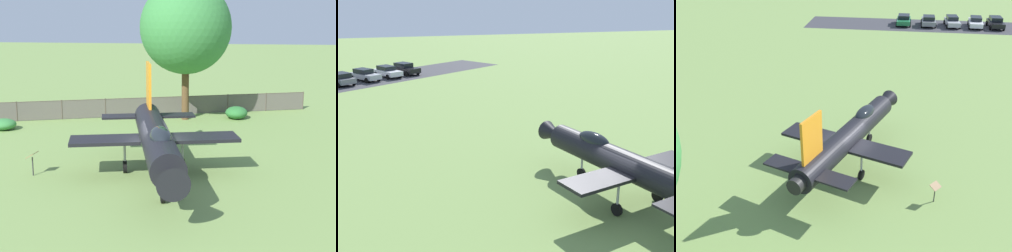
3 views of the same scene
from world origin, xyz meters
The scene contains 7 objects.
ground_plane centered at (0.00, 0.00, 0.00)m, with size 200.00×200.00×0.00m, color #75934C.
parking_strip centered at (-37.55, -13.22, 0.00)m, with size 41.99×8.00×0.00m, color #38383D.
display_jet centered at (-0.34, -0.08, 2.00)m, with size 12.26×8.08×5.00m.
parked_car_black centered at (-41.17, -7.87, 0.78)m, with size 4.66×3.94×1.52m.
parked_car_white centered at (-39.65, -10.19, 0.75)m, with size 4.81×3.74×1.44m.
parked_car_silver centered at (-37.82, -12.97, 0.76)m, with size 4.50×3.98×1.47m.
parked_car_gray centered at (-35.80, -15.71, 0.77)m, with size 4.55×3.87×1.49m.
Camera 2 is at (16.93, -11.33, 9.85)m, focal length 45.13 mm.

